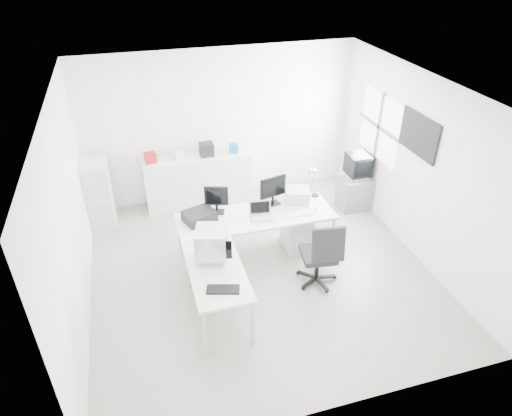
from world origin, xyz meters
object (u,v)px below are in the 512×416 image
object	(u,v)px
drawer_pedestal	(296,230)
lcd_monitor_small	(217,200)
side_desk	(218,292)
laser_printer	(297,195)
office_chair	(318,252)
tv_cabinet	(355,192)
crt_tv	(358,167)
laptop	(261,212)
main_desk	(256,235)
sideboard	(198,180)
filing_cabinet	(99,194)
lcd_monitor_large	(273,191)
crt_monitor	(211,244)
inkjet_printer	(199,216)

from	to	relation	value
drawer_pedestal	lcd_monitor_small	size ratio (longest dim) A/B	1.31
side_desk	laser_printer	size ratio (longest dim) A/B	3.70
side_desk	office_chair	distance (m)	1.56
side_desk	tv_cabinet	xyz separation A→B (m)	(3.02, 2.00, -0.06)
crt_tv	laptop	bearing A→B (deg)	-154.85
main_desk	sideboard	bearing A→B (deg)	107.53
laser_printer	tv_cabinet	world-z (taller)	laser_printer
laser_printer	filing_cabinet	bearing A→B (deg)	172.74
lcd_monitor_large	crt_monitor	size ratio (longest dim) A/B	0.96
side_desk	filing_cabinet	distance (m)	3.11
office_chair	tv_cabinet	xyz separation A→B (m)	(1.48, 1.75, -0.23)
office_chair	tv_cabinet	distance (m)	2.31
inkjet_printer	laptop	bearing A→B (deg)	-31.43
sideboard	filing_cabinet	xyz separation A→B (m)	(-1.74, -0.24, 0.13)
lcd_monitor_small	inkjet_printer	bearing A→B (deg)	-135.07
main_desk	office_chair	bearing A→B (deg)	-51.40
inkjet_printer	tv_cabinet	world-z (taller)	inkjet_printer
lcd_monitor_large	filing_cabinet	world-z (taller)	filing_cabinet
crt_monitor	office_chair	distance (m)	1.60
side_desk	drawer_pedestal	bearing A→B (deg)	36.57
drawer_pedestal	inkjet_printer	distance (m)	1.64
inkjet_printer	laser_printer	xyz separation A→B (m)	(1.60, 0.12, 0.03)
drawer_pedestal	lcd_monitor_small	bearing A→B (deg)	170.91
drawer_pedestal	laptop	bearing A→B (deg)	-167.01
drawer_pedestal	crt_monitor	size ratio (longest dim) A/B	1.24
drawer_pedestal	lcd_monitor_small	world-z (taller)	lcd_monitor_small
lcd_monitor_small	main_desk	bearing A→B (deg)	-6.08
laser_printer	office_chair	world-z (taller)	office_chair
lcd_monitor_small	laser_printer	size ratio (longest dim) A/B	1.21
sideboard	drawer_pedestal	bearing A→B (deg)	-54.57
inkjet_printer	crt_monitor	bearing A→B (deg)	-108.90
main_desk	drawer_pedestal	bearing A→B (deg)	4.09
drawer_pedestal	sideboard	world-z (taller)	sideboard
lcd_monitor_small	lcd_monitor_large	size ratio (longest dim) A/B	0.98
drawer_pedestal	inkjet_printer	world-z (taller)	inkjet_printer
drawer_pedestal	crt_monitor	bearing A→B (deg)	-149.86
side_desk	tv_cabinet	distance (m)	3.62
office_chair	drawer_pedestal	bearing A→B (deg)	97.06
filing_cabinet	lcd_monitor_large	bearing A→B (deg)	-27.12
side_desk	lcd_monitor_large	xyz separation A→B (m)	(1.20, 1.35, 0.61)
lcd_monitor_small	tv_cabinet	xyz separation A→B (m)	(2.72, 0.65, -0.67)
laser_printer	crt_monitor	size ratio (longest dim) A/B	0.78
lcd_monitor_large	office_chair	bearing A→B (deg)	-86.63
inkjet_printer	crt_tv	distance (m)	3.12
side_desk	crt_tv	world-z (taller)	crt_tv
laptop	laser_printer	bearing A→B (deg)	32.50
inkjet_printer	laser_printer	distance (m)	1.60
main_desk	drawer_pedestal	distance (m)	0.71
crt_monitor	filing_cabinet	distance (m)	2.91
side_desk	drawer_pedestal	distance (m)	1.93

